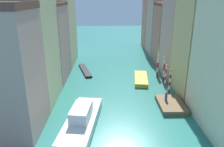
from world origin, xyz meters
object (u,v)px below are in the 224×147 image
gondola_black (85,70)px  motorboat_0 (141,79)px  waterfront_dock (171,104)px  mooring_pole_0 (170,81)px  mooring_pole_3 (158,66)px  mooring_pole_4 (158,62)px  vaporetto_white (82,120)px  person_on_dock (166,96)px  mooring_pole_2 (164,69)px  mooring_pole_1 (166,75)px

gondola_black → motorboat_0: (11.00, -5.70, 0.16)m
waterfront_dock → mooring_pole_0: mooring_pole_0 is taller
waterfront_dock → motorboat_0: motorboat_0 is taller
mooring_pole_3 → mooring_pole_4: size_ratio=0.81×
vaporetto_white → gondola_black: size_ratio=1.27×
vaporetto_white → person_on_dock: bearing=25.5°
motorboat_0 → mooring_pole_4: bearing=41.1°
mooring_pole_2 → motorboat_0: size_ratio=0.67×
mooring_pole_0 → waterfront_dock: bearing=-101.7°
mooring_pole_1 → mooring_pole_4: (0.05, 6.44, 0.52)m
gondola_black → motorboat_0: size_ratio=1.17×
mooring_pole_3 → mooring_pole_2: bearing=-82.5°
person_on_dock → mooring_pole_4: mooring_pole_4 is taller
mooring_pole_2 → motorboat_0: (-3.89, 1.18, -2.22)m
mooring_pole_1 → mooring_pole_4: mooring_pole_4 is taller
motorboat_0 → gondola_black: bearing=152.6°
mooring_pole_1 → gondola_black: mooring_pole_1 is taller
motorboat_0 → person_on_dock: bearing=-77.3°
vaporetto_white → gondola_black: vaporetto_white is taller
mooring_pole_2 → waterfront_dock: bearing=-96.8°
waterfront_dock → mooring_pole_2: (1.09, 9.22, 2.25)m
mooring_pole_0 → mooring_pole_2: bearing=88.6°
mooring_pole_3 → mooring_pole_0: bearing=-87.7°
vaporetto_white → gondola_black: 21.02m
waterfront_dock → mooring_pole_4: bearing=85.9°
mooring_pole_1 → mooring_pole_2: (0.15, 1.95, 0.46)m
gondola_black → mooring_pole_3: bearing=-14.3°
person_on_dock → mooring_pole_3: (1.27, 11.74, 0.84)m
mooring_pole_0 → vaporetto_white: bearing=-144.0°
mooring_pole_3 → motorboat_0: bearing=-149.8°
waterfront_dock → motorboat_0: size_ratio=0.72×
person_on_dock → vaporetto_white: bearing=-154.5°
mooring_pole_4 → motorboat_0: size_ratio=0.68×
gondola_black → vaporetto_white: bearing=-85.6°
mooring_pole_3 → mooring_pole_4: (0.32, 1.29, 0.50)m
vaporetto_white → motorboat_0: (9.40, 15.24, -0.53)m
mooring_pole_1 → mooring_pole_4: 6.46m
gondola_black → mooring_pole_0: bearing=-37.6°
mooring_pole_0 → mooring_pole_4: mooring_pole_4 is taller
mooring_pole_3 → vaporetto_white: 21.56m
waterfront_dock → gondola_black: (-13.80, 16.09, -0.13)m
motorboat_0 → mooring_pole_2: bearing=-16.9°
mooring_pole_0 → mooring_pole_3: size_ratio=1.00×
waterfront_dock → mooring_pole_2: size_ratio=1.08×
waterfront_dock → person_on_dock: 1.33m
person_on_dock → mooring_pole_4: 13.19m
person_on_dock → mooring_pole_1: mooring_pole_1 is taller
mooring_pole_1 → motorboat_0: bearing=140.0°
mooring_pole_4 → vaporetto_white: 22.82m
mooring_pole_0 → mooring_pole_4: bearing=89.9°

